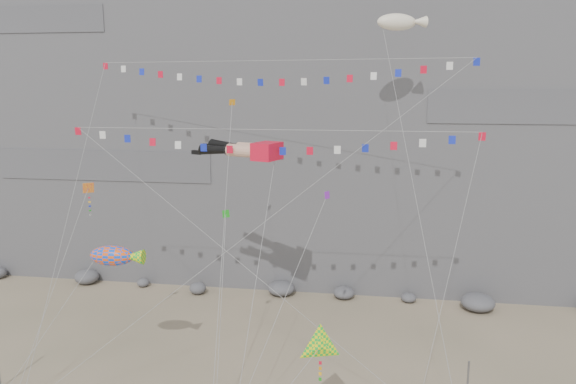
{
  "coord_description": "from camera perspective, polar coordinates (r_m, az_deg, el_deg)",
  "views": [
    {
      "loc": [
        8.53,
        -33.36,
        19.92
      ],
      "look_at": [
        1.91,
        9.0,
        11.65
      ],
      "focal_mm": 35.0,
      "sensor_mm": 36.0,
      "label": 1
    }
  ],
  "objects": [
    {
      "name": "cliff",
      "position": [
        66.11,
        1.5,
        15.33
      ],
      "size": [
        80.0,
        28.0,
        50.0
      ],
      "primitive_type": "cube",
      "color": "slate",
      "rests_on": "ground"
    },
    {
      "name": "talus_boulders",
      "position": [
        54.61,
        -0.69,
        -9.8
      ],
      "size": [
        60.0,
        3.0,
        1.2
      ],
      "primitive_type": null,
      "color": "#5E5E63",
      "rests_on": "ground"
    },
    {
      "name": "legs_kite",
      "position": [
        40.45,
        -4.46,
        4.29
      ],
      "size": [
        7.07,
        16.2,
        20.2
      ],
      "rotation": [
        0.0,
        0.0,
        -0.35
      ],
      "color": "red",
      "rests_on": "ground"
    },
    {
      "name": "flag_banner_upper",
      "position": [
        44.83,
        -1.77,
        13.17
      ],
      "size": [
        30.07,
        18.24,
        29.68
      ],
      "color": "red",
      "rests_on": "ground"
    },
    {
      "name": "flag_banner_lower",
      "position": [
        38.88,
        -1.9,
        6.32
      ],
      "size": [
        28.28,
        5.92,
        20.51
      ],
      "color": "red",
      "rests_on": "ground"
    },
    {
      "name": "harlequin_kite",
      "position": [
        41.4,
        -19.66,
        0.28
      ],
      "size": [
        3.27,
        7.67,
        14.65
      ],
      "color": "red",
      "rests_on": "ground"
    },
    {
      "name": "fish_windsock",
      "position": [
        38.56,
        -17.46,
        -6.21
      ],
      "size": [
        8.57,
        4.44,
        11.55
      ],
      "color": "#FF520D",
      "rests_on": "ground"
    },
    {
      "name": "delta_kite",
      "position": [
        32.68,
        3.3,
        -15.43
      ],
      "size": [
        6.17,
        5.04,
        8.38
      ],
      "color": "#FFF10D",
      "rests_on": "ground"
    },
    {
      "name": "blimp_windsock",
      "position": [
        46.14,
        11.0,
        16.52
      ],
      "size": [
        6.3,
        16.51,
        29.1
      ],
      "color": "white",
      "rests_on": "ground"
    },
    {
      "name": "small_kite_a",
      "position": [
        41.6,
        -5.75,
        8.23
      ],
      "size": [
        2.37,
        13.94,
        22.92
      ],
      "color": "orange",
      "rests_on": "ground"
    },
    {
      "name": "small_kite_b",
      "position": [
        38.35,
        3.84,
        -0.7
      ],
      "size": [
        5.34,
        11.15,
        16.91
      ],
      "color": "purple",
      "rests_on": "ground"
    },
    {
      "name": "small_kite_c",
      "position": [
        39.15,
        -6.34,
        -2.5
      ],
      "size": [
        2.36,
        10.41,
        14.78
      ],
      "color": "#189D18",
      "rests_on": "ground"
    }
  ]
}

